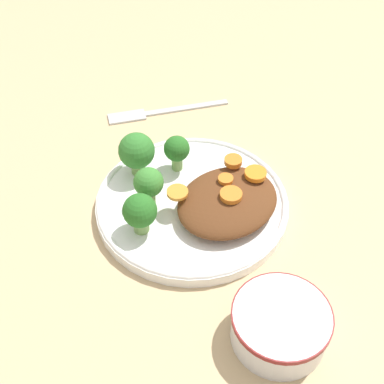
# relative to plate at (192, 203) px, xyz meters

# --- Properties ---
(ground_plane) EXTENTS (4.00, 4.00, 0.00)m
(ground_plane) POSITION_rel_plate_xyz_m (0.00, 0.00, -0.01)
(ground_plane) COLOR tan
(plate) EXTENTS (0.24, 0.24, 0.02)m
(plate) POSITION_rel_plate_xyz_m (0.00, 0.00, 0.00)
(plate) COLOR white
(plate) RESTS_ON ground_plane
(dip_bowl) EXTENTS (0.10, 0.10, 0.04)m
(dip_bowl) POSITION_rel_plate_xyz_m (0.06, 0.19, 0.01)
(dip_bowl) COLOR silver
(dip_bowl) RESTS_ON ground_plane
(stew_mound) EXTENTS (0.13, 0.11, 0.03)m
(stew_mound) POSITION_rel_plate_xyz_m (-0.02, 0.04, 0.02)
(stew_mound) COLOR #5B3319
(stew_mound) RESTS_ON plate
(broccoli_floret_0) EXTENTS (0.04, 0.04, 0.05)m
(broccoli_floret_0) POSITION_rel_plate_xyz_m (0.04, -0.03, 0.04)
(broccoli_floret_0) COLOR #7FA85B
(broccoli_floret_0) RESTS_ON plate
(broccoli_floret_1) EXTENTS (0.03, 0.03, 0.05)m
(broccoli_floret_1) POSITION_rel_plate_xyz_m (-0.03, -0.06, 0.04)
(broccoli_floret_1) COLOR #7FA85B
(broccoli_floret_1) RESTS_ON plate
(broccoli_floret_2) EXTENTS (0.05, 0.05, 0.06)m
(broccoli_floret_2) POSITION_rel_plate_xyz_m (0.02, -0.08, 0.04)
(broccoli_floret_2) COLOR #759E51
(broccoli_floret_2) RESTS_ON plate
(broccoli_floret_3) EXTENTS (0.04, 0.04, 0.05)m
(broccoli_floret_3) POSITION_rel_plate_xyz_m (0.07, -0.01, 0.04)
(broccoli_floret_3) COLOR #759E51
(broccoli_floret_3) RESTS_ON plate
(carrot_slice_0) EXTENTS (0.02, 0.02, 0.01)m
(carrot_slice_0) POSITION_rel_plate_xyz_m (-0.06, 0.01, 0.04)
(carrot_slice_0) COLOR orange
(carrot_slice_0) RESTS_ON stew_mound
(carrot_slice_1) EXTENTS (0.02, 0.02, 0.00)m
(carrot_slice_1) POSITION_rel_plate_xyz_m (-0.03, 0.02, 0.04)
(carrot_slice_1) COLOR orange
(carrot_slice_1) RESTS_ON stew_mound
(carrot_slice_2) EXTENTS (0.03, 0.03, 0.01)m
(carrot_slice_2) POSITION_rel_plate_xyz_m (-0.02, 0.05, 0.04)
(carrot_slice_2) COLOR orange
(carrot_slice_2) RESTS_ON stew_mound
(carrot_slice_3) EXTENTS (0.03, 0.03, 0.00)m
(carrot_slice_3) POSITION_rel_plate_xyz_m (0.02, 0.00, 0.04)
(carrot_slice_3) COLOR orange
(carrot_slice_3) RESTS_ON stew_mound
(carrot_slice_4) EXTENTS (0.03, 0.03, 0.01)m
(carrot_slice_4) POSITION_rel_plate_xyz_m (-0.07, 0.04, 0.04)
(carrot_slice_4) COLOR orange
(carrot_slice_4) RESTS_ON stew_mound
(fork) EXTENTS (0.17, 0.10, 0.01)m
(fork) POSITION_rel_plate_xyz_m (-0.09, -0.18, -0.01)
(fork) COLOR #BDBDBD
(fork) RESTS_ON ground_plane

